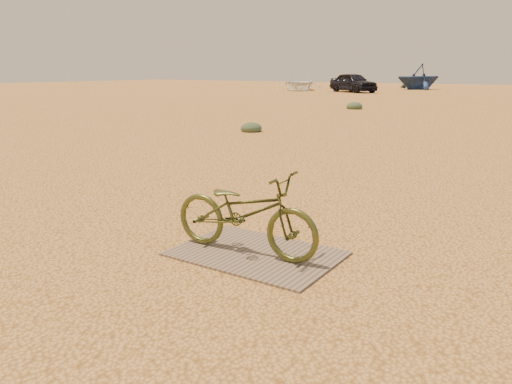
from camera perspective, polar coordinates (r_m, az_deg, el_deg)
The scene contains 8 objects.
ground at distance 5.28m, azimuth -0.58°, elevation -5.82°, with size 120.00×120.00×0.00m, color #E7AB58.
plywood_board at distance 4.96m, azimuth 0.00°, elevation -7.04°, with size 1.58×1.10×0.02m, color #807157.
bicycle at distance 4.83m, azimuth -1.27°, elevation -2.32°, with size 0.55×1.57×0.82m, color #474F20.
car at distance 40.61m, azimuth 11.03°, elevation 12.19°, with size 1.78×4.41×1.50m, color black.
boat_near_left at distance 43.79m, azimuth 4.87°, elevation 12.22°, with size 3.73×5.22×1.08m, color white.
boat_far_left at distance 47.52m, azimuth 18.08°, elevation 12.44°, with size 3.70×4.29×2.26m, color navy.
kale_a at distance 14.69m, azimuth -0.56°, elevation 6.93°, with size 0.63×0.63×0.34m, color #4C5F40.
kale_c at distance 23.53m, azimuth 11.17°, elevation 9.29°, with size 0.74×0.74×0.41m, color #4C5F40.
Camera 1 is at (2.79, -4.12, 1.78)m, focal length 35.00 mm.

